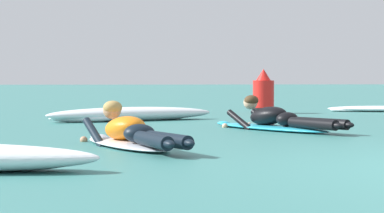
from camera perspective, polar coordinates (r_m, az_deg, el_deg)
name	(u,v)px	position (r m, az deg, el deg)	size (l,w,h in m)	color
ground_plane	(274,114)	(16.31, 5.97, -0.51)	(120.00, 120.00, 0.00)	#387A75
surfer_near	(130,134)	(8.47, -4.54, -2.04)	(1.23, 2.43, 0.55)	silver
surfer_far	(276,121)	(11.20, 6.11, -1.04)	(1.66, 2.55, 0.53)	#2DB2D1
whitewater_front	(383,109)	(17.56, 13.72, -0.18)	(2.43, 1.10, 0.13)	white
whitewater_far_band	(132,114)	(13.56, -4.43, -0.58)	(3.04, 1.54, 0.24)	white
channel_marker_buoy	(263,96)	(16.37, 5.22, 0.77)	(0.46, 0.46, 0.93)	red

